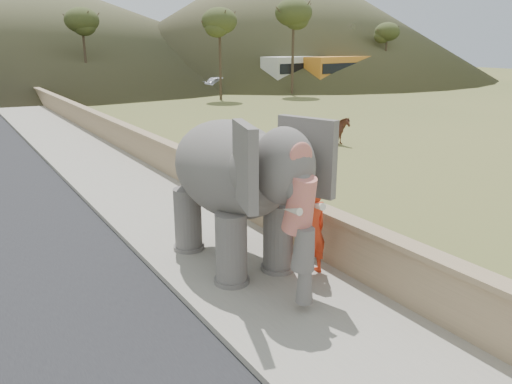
% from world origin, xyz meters
% --- Properties ---
extents(ground, '(160.00, 160.00, 0.00)m').
position_xyz_m(ground, '(0.00, 0.00, 0.00)').
color(ground, olive).
rests_on(ground, ground).
extents(walkway, '(3.00, 120.00, 0.15)m').
position_xyz_m(walkway, '(0.00, 10.00, 0.07)').
color(walkway, '#9E9687').
rests_on(walkway, ground).
extents(parapet, '(0.30, 120.00, 1.10)m').
position_xyz_m(parapet, '(1.65, 10.00, 0.55)').
color(parapet, tan).
rests_on(parapet, ground).
extents(cow, '(1.60, 1.41, 1.25)m').
position_xyz_m(cow, '(9.95, 10.06, 0.63)').
color(cow, brown).
rests_on(cow, ground).
extents(distant_car, '(4.35, 2.03, 1.44)m').
position_xyz_m(distant_car, '(17.76, 34.57, 0.72)').
color(distant_car, silver).
rests_on(distant_car, ground).
extents(bus_white, '(11.20, 3.64, 3.10)m').
position_xyz_m(bus_white, '(26.53, 32.43, 1.55)').
color(bus_white, beige).
rests_on(bus_white, ground).
extents(bus_orange, '(11.25, 4.06, 3.10)m').
position_xyz_m(bus_orange, '(29.80, 30.82, 1.55)').
color(bus_orange, orange).
rests_on(bus_orange, ground).
extents(hill_right, '(56.00, 56.00, 16.00)m').
position_xyz_m(hill_right, '(36.00, 52.00, 8.00)').
color(hill_right, brown).
rests_on(hill_right, ground).
extents(hill_far, '(80.00, 80.00, 14.00)m').
position_xyz_m(hill_far, '(5.00, 70.00, 7.00)').
color(hill_far, brown).
rests_on(hill_far, ground).
extents(elephant_and_man, '(2.31, 4.12, 2.98)m').
position_xyz_m(elephant_and_man, '(0.02, 1.51, 1.63)').
color(elephant_and_man, slate).
rests_on(elephant_and_man, ground).
extents(trees, '(48.24, 43.74, 9.00)m').
position_xyz_m(trees, '(0.59, 28.71, 3.96)').
color(trees, '#473828').
rests_on(trees, ground).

